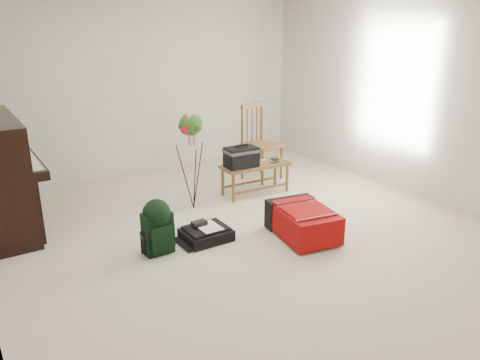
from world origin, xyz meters
TOP-DOWN VIEW (x-y plane):
  - floor at (0.00, 0.00)m, footprint 5.00×5.50m
  - wall_back at (0.00, 2.75)m, footprint 5.00×0.04m
  - wall_right at (2.50, 0.00)m, footprint 0.04×5.50m
  - bench at (0.63, 1.03)m, footprint 0.93×0.42m
  - dining_chair at (1.22, 1.54)m, footprint 0.55×0.55m
  - red_suitcase at (0.46, -0.28)m, footprint 0.64×0.86m
  - black_duffel at (-0.45, 0.16)m, footprint 0.49×0.39m
  - green_backpack at (-0.98, 0.16)m, footprint 0.29×0.27m
  - flower_stand at (-0.15, 1.02)m, footprint 0.48×0.48m

SIDE VIEW (x-z plane):
  - floor at x=0.00m, z-range -0.01..0.01m
  - black_duffel at x=-0.45m, z-range -0.03..0.18m
  - red_suitcase at x=0.46m, z-range 0.01..0.34m
  - green_backpack at x=-0.98m, z-range 0.03..0.59m
  - bench at x=0.63m, z-range 0.14..0.85m
  - dining_chair at x=1.22m, z-range -0.01..1.07m
  - flower_stand at x=-0.15m, z-range -0.02..1.20m
  - wall_back at x=0.00m, z-range 0.00..2.50m
  - wall_right at x=2.50m, z-range 0.00..2.50m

